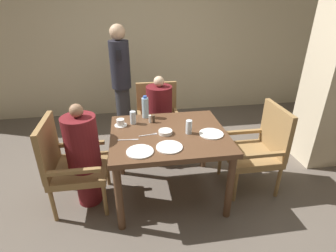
{
  "coord_description": "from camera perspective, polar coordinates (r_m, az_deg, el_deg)",
  "views": [
    {
      "loc": [
        -0.36,
        -2.27,
        1.94
      ],
      "look_at": [
        0.0,
        0.05,
        0.79
      ],
      "focal_mm": 28.0,
      "sensor_mm": 36.0,
      "label": 1
    }
  ],
  "objects": [
    {
      "name": "dining_table",
      "position": [
        2.64,
        0.16,
        -3.34
      ],
      "size": [
        1.14,
        0.98,
        0.74
      ],
      "color": "brown",
      "rests_on": "ground_plane"
    },
    {
      "name": "plate_main_left",
      "position": [
        2.34,
        0.3,
        -4.61
      ],
      "size": [
        0.24,
        0.24,
        0.01
      ],
      "color": "white",
      "rests_on": "dining_table"
    },
    {
      "name": "water_bottle",
      "position": [
        2.9,
        -4.96,
        4.04
      ],
      "size": [
        0.07,
        0.07,
        0.25
      ],
      "color": "#A3C6DB",
      "rests_on": "dining_table"
    },
    {
      "name": "salt_shaker",
      "position": [
        2.79,
        -3.94,
        1.55
      ],
      "size": [
        0.03,
        0.03,
        0.09
      ],
      "color": "white",
      "rests_on": "dining_table"
    },
    {
      "name": "bowl_small",
      "position": [
        2.57,
        -0.57,
        -1.32
      ],
      "size": [
        0.14,
        0.14,
        0.04
      ],
      "color": "white",
      "rests_on": "dining_table"
    },
    {
      "name": "glass_tall_near",
      "position": [
        2.78,
        -7.63,
        1.82
      ],
      "size": [
        0.06,
        0.06,
        0.14
      ],
      "color": "silver",
      "rests_on": "dining_table"
    },
    {
      "name": "chair_right_side",
      "position": [
        3.01,
        19.2,
        -4.23
      ],
      "size": [
        0.54,
        0.54,
        0.94
      ],
      "color": "olive",
      "rests_on": "ground_plane"
    },
    {
      "name": "diner_in_far_chair",
      "position": [
        3.35,
        -1.87,
        1.83
      ],
      "size": [
        0.32,
        0.32,
        1.11
      ],
      "color": "#5B1419",
      "rests_on": "ground_plane"
    },
    {
      "name": "fork_beside_plate",
      "position": [
        2.56,
        -3.92,
        -1.88
      ],
      "size": [
        0.18,
        0.04,
        0.0
      ],
      "color": "silver",
      "rests_on": "dining_table"
    },
    {
      "name": "knife_beside_plate",
      "position": [
        2.49,
        -8.47,
        -2.97
      ],
      "size": [
        0.19,
        0.03,
        0.0
      ],
      "color": "silver",
      "rests_on": "dining_table"
    },
    {
      "name": "wall_back",
      "position": [
        4.71,
        -4.63,
        19.38
      ],
      "size": [
        8.0,
        0.06,
        2.8
      ],
      "color": "beige",
      "rests_on": "ground_plane"
    },
    {
      "name": "pepper_shaker",
      "position": [
        2.8,
        -3.14,
        1.56
      ],
      "size": [
        0.03,
        0.03,
        0.08
      ],
      "color": "#4C3D2D",
      "rests_on": "dining_table"
    },
    {
      "name": "glass_tall_mid",
      "position": [
        2.56,
        4.56,
        -0.21
      ],
      "size": [
        0.06,
        0.06,
        0.14
      ],
      "color": "silver",
      "rests_on": "dining_table"
    },
    {
      "name": "chair_left_side",
      "position": [
        2.77,
        -20.78,
        -7.39
      ],
      "size": [
        0.54,
        0.54,
        0.94
      ],
      "color": "olive",
      "rests_on": "ground_plane"
    },
    {
      "name": "chair_far_side",
      "position": [
        3.51,
        -2.15,
        1.74
      ],
      "size": [
        0.54,
        0.54,
        0.94
      ],
      "color": "olive",
      "rests_on": "ground_plane"
    },
    {
      "name": "teacup_with_saucer",
      "position": [
        2.77,
        -10.28,
        0.68
      ],
      "size": [
        0.13,
        0.13,
        0.07
      ],
      "color": "white",
      "rests_on": "dining_table"
    },
    {
      "name": "ground_plane",
      "position": [
        3.01,
        0.15,
        -14.12
      ],
      "size": [
        16.0,
        16.0,
        0.0
      ],
      "primitive_type": "plane",
      "color": "#60564C"
    },
    {
      "name": "plate_main_right",
      "position": [
        2.59,
        9.39,
        -1.68
      ],
      "size": [
        0.24,
        0.24,
        0.01
      ],
      "color": "white",
      "rests_on": "dining_table"
    },
    {
      "name": "standing_host",
      "position": [
        3.88,
        -10.16,
        9.85
      ],
      "size": [
        0.28,
        0.32,
        1.64
      ],
      "color": "#2D2D33",
      "rests_on": "ground_plane"
    },
    {
      "name": "plate_dessert_center",
      "position": [
        2.29,
        -6.12,
        -5.55
      ],
      "size": [
        0.24,
        0.24,
        0.01
      ],
      "color": "white",
      "rests_on": "dining_table"
    },
    {
      "name": "diner_in_left_chair",
      "position": [
        2.7,
        -17.87,
        -6.07
      ],
      "size": [
        0.32,
        0.32,
        1.1
      ],
      "color": "maroon",
      "rests_on": "ground_plane"
    }
  ]
}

